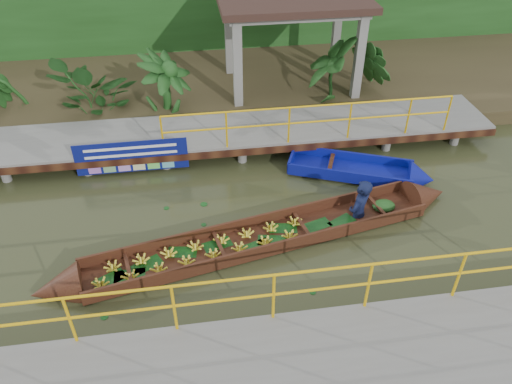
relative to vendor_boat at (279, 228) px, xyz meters
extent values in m
plane|color=#30351A|center=(-1.40, 0.43, -0.28)|extent=(80.00, 80.00, 0.00)
cube|color=#372E1B|center=(-1.40, 7.93, -0.06)|extent=(30.00, 8.00, 0.45)
cube|color=slate|center=(-1.40, 3.93, 0.22)|extent=(16.00, 2.00, 0.15)
cube|color=black|center=(-1.40, 2.93, 0.14)|extent=(16.00, 0.12, 0.18)
cylinder|color=yellow|center=(1.35, 2.98, 1.29)|extent=(7.50, 0.05, 0.05)
cylinder|color=yellow|center=(1.35, 2.98, 0.84)|extent=(7.50, 0.05, 0.05)
cylinder|color=yellow|center=(1.35, 2.98, 0.79)|extent=(0.05, 0.05, 1.00)
cylinder|color=slate|center=(-5.40, 3.13, -0.06)|extent=(0.24, 0.24, 0.55)
cylinder|color=slate|center=(-5.40, 4.73, -0.06)|extent=(0.24, 0.24, 0.55)
cylinder|color=slate|center=(-3.40, 3.13, -0.06)|extent=(0.24, 0.24, 0.55)
cylinder|color=slate|center=(-3.40, 4.73, -0.06)|extent=(0.24, 0.24, 0.55)
cylinder|color=slate|center=(-1.40, 3.13, -0.06)|extent=(0.24, 0.24, 0.55)
cylinder|color=slate|center=(-1.40, 4.73, -0.06)|extent=(0.24, 0.24, 0.55)
cylinder|color=slate|center=(0.60, 3.13, -0.06)|extent=(0.24, 0.24, 0.55)
cylinder|color=slate|center=(0.60, 4.73, -0.06)|extent=(0.24, 0.24, 0.55)
cylinder|color=slate|center=(2.60, 3.13, -0.06)|extent=(0.24, 0.24, 0.55)
cylinder|color=slate|center=(2.60, 4.73, -0.06)|extent=(0.24, 0.24, 0.55)
cylinder|color=slate|center=(4.60, 3.13, -0.06)|extent=(0.24, 0.24, 0.55)
cylinder|color=slate|center=(4.60, 4.73, -0.06)|extent=(0.24, 0.24, 0.55)
cylinder|color=slate|center=(-1.40, 3.13, -0.06)|extent=(0.24, 0.24, 0.55)
cylinder|color=yellow|center=(-0.40, -2.62, 1.37)|extent=(10.00, 0.05, 0.05)
cylinder|color=yellow|center=(-0.40, -2.62, 0.92)|extent=(10.00, 0.05, 0.05)
cylinder|color=yellow|center=(-0.40, -2.62, 0.87)|extent=(0.05, 0.05, 1.00)
cube|color=slate|center=(-0.20, 5.53, 1.32)|extent=(0.25, 0.25, 2.80)
cube|color=slate|center=(3.40, 5.53, 1.32)|extent=(0.25, 0.25, 2.80)
cube|color=slate|center=(-0.20, 7.93, 1.32)|extent=(0.25, 0.25, 2.80)
cube|color=slate|center=(3.40, 7.93, 1.32)|extent=(0.25, 0.25, 2.80)
cube|color=slate|center=(1.60, 6.73, 2.62)|extent=(4.00, 2.60, 0.12)
cube|color=#194014|center=(-1.40, 10.43, 1.72)|extent=(30.00, 0.80, 4.00)
cube|color=#38150F|center=(-0.38, -0.08, -0.23)|extent=(7.61, 2.50, 0.06)
cube|color=#38150F|center=(-0.48, 0.38, -0.09)|extent=(7.43, 1.63, 0.32)
cube|color=#38150F|center=(-0.28, -0.54, -0.09)|extent=(7.43, 1.63, 0.32)
cone|color=#38150F|center=(-4.51, -0.96, -0.15)|extent=(1.12, 1.09, 0.91)
cone|color=#38150F|center=(3.74, 0.80, -0.15)|extent=(1.12, 1.09, 0.91)
ellipsoid|color=#194014|center=(2.58, 0.55, -0.13)|extent=(0.61, 0.52, 0.25)
imported|color=#0E1534|center=(1.93, 0.41, 0.73)|extent=(0.79, 0.78, 1.85)
cube|color=navy|center=(2.27, 2.11, -0.18)|extent=(3.19, 2.03, 0.10)
cube|color=navy|center=(2.44, 2.53, -0.06)|extent=(2.86, 1.23, 0.31)
cube|color=navy|center=(2.09, 1.68, -0.06)|extent=(2.86, 1.23, 0.31)
cube|color=navy|center=(0.85, 2.70, -0.06)|extent=(0.41, 0.88, 0.31)
cone|color=navy|center=(3.87, 1.44, -0.12)|extent=(0.90, 1.03, 0.86)
cube|color=black|center=(1.79, 2.30, -0.02)|extent=(0.45, 0.89, 0.05)
cube|color=navy|center=(-3.22, 2.91, 0.27)|extent=(2.79, 0.03, 0.87)
cube|color=white|center=(-3.22, 2.89, 0.54)|extent=(2.27, 0.01, 0.07)
cube|color=white|center=(-3.22, 2.89, 0.34)|extent=(2.27, 0.01, 0.07)
imported|color=#194014|center=(-6.82, 5.73, 1.11)|extent=(1.50, 1.50, 1.88)
imported|color=#194014|center=(-4.32, 5.73, 1.11)|extent=(1.50, 1.50, 1.88)
imported|color=#194014|center=(-2.32, 5.73, 1.11)|extent=(1.50, 1.50, 1.88)
imported|color=#194014|center=(2.68, 5.73, 1.11)|extent=(1.50, 1.50, 1.88)
imported|color=#194014|center=(4.18, 5.73, 1.11)|extent=(1.50, 1.50, 1.88)
camera|label=1|loc=(-1.69, -7.94, 7.09)|focal=35.00mm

